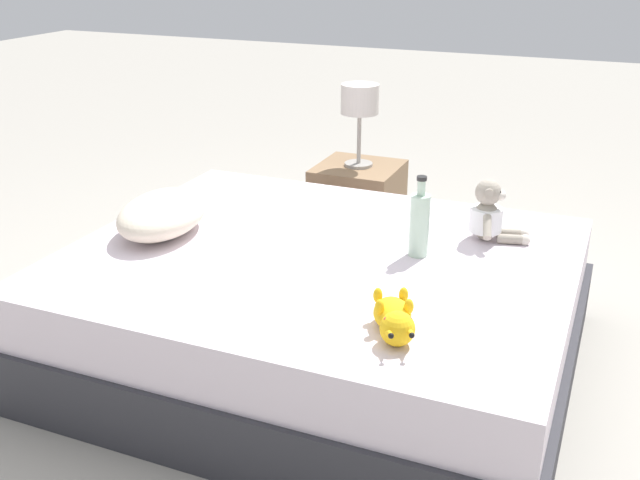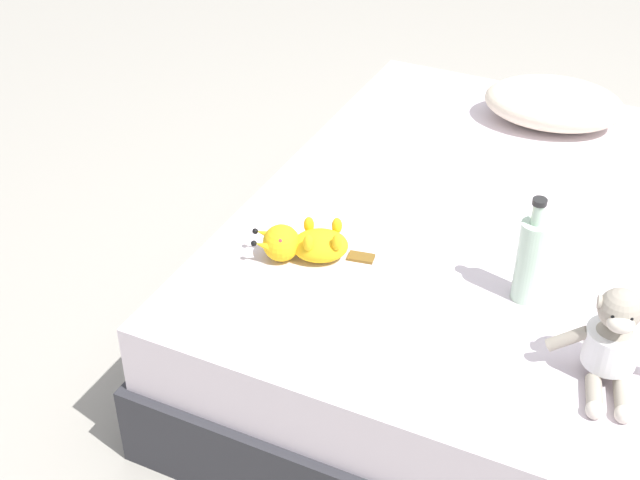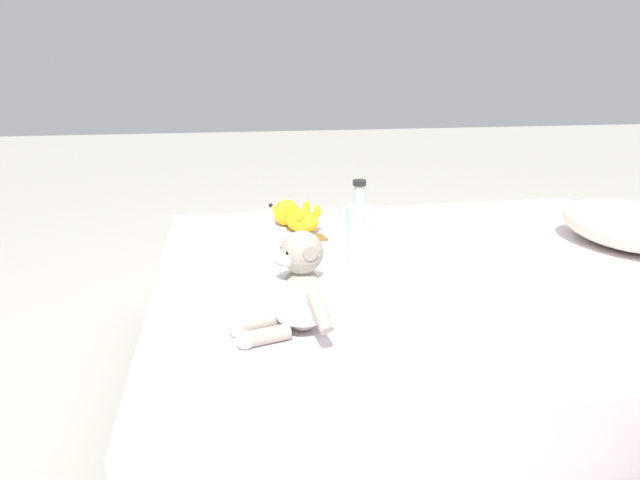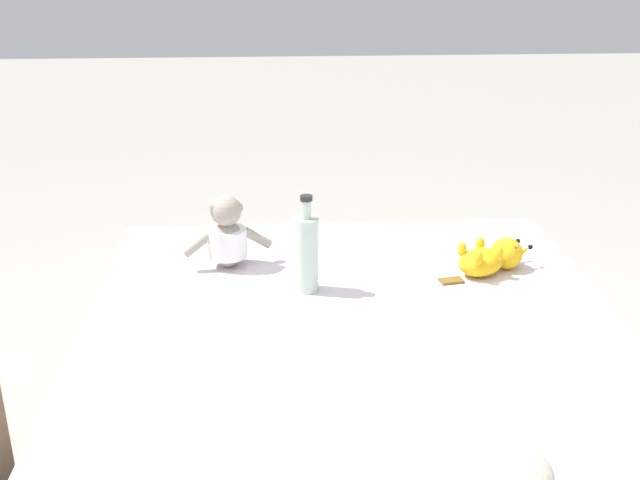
{
  "view_description": "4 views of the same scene",
  "coord_description": "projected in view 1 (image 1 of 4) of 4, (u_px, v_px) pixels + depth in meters",
  "views": [
    {
      "loc": [
        -2.26,
        -0.95,
        1.51
      ],
      "look_at": [
        0.0,
        0.0,
        0.49
      ],
      "focal_mm": 41.8,
      "sensor_mm": 36.0,
      "label": 1
    },
    {
      "loc": [
        0.43,
        -2.17,
        1.88
      ],
      "look_at": [
        -0.42,
        -0.4,
        0.5
      ],
      "focal_mm": 50.88,
      "sensor_mm": 36.0,
      "label": 2
    },
    {
      "loc": [
        1.47,
        -0.68,
        1.01
      ],
      "look_at": [
        0.04,
        -0.42,
        0.55
      ],
      "focal_mm": 30.32,
      "sensor_mm": 36.0,
      "label": 3
    },
    {
      "loc": [
        0.21,
        1.69,
        1.42
      ],
      "look_at": [
        0.08,
        -0.41,
        0.57
      ],
      "focal_mm": 42.58,
      "sensor_mm": 36.0,
      "label": 4
    }
  ],
  "objects": [
    {
      "name": "plush_monkey",
      "position": [
        489.0,
        215.0,
        2.76
      ],
      "size": [
        0.29,
        0.24,
        0.24
      ],
      "color": "#9E9384",
      "rests_on": "bed"
    },
    {
      "name": "pillow",
      "position": [
        162.0,
        214.0,
        2.83
      ],
      "size": [
        0.5,
        0.37,
        0.15
      ],
      "color": "beige",
      "rests_on": "bed"
    },
    {
      "name": "ground_plane",
      "position": [
        320.0,
        359.0,
        2.85
      ],
      "size": [
        16.0,
        16.0,
        0.0
      ],
      "primitive_type": "plane",
      "color": "#9E998E"
    },
    {
      "name": "glass_bottle",
      "position": [
        419.0,
        223.0,
        2.61
      ],
      "size": [
        0.07,
        0.07,
        0.29
      ],
      "color": "#B2D1B7",
      "rests_on": "bed"
    },
    {
      "name": "plush_yellow_creature",
      "position": [
        394.0,
        319.0,
        2.12
      ],
      "size": [
        0.31,
        0.2,
        0.1
      ],
      "color": "yellow",
      "rests_on": "bed"
    },
    {
      "name": "bed",
      "position": [
        320.0,
        308.0,
        2.76
      ],
      "size": [
        1.51,
        1.82,
        0.44
      ],
      "color": "#2D2D33",
      "rests_on": "ground_plane"
    },
    {
      "name": "bedside_lamp",
      "position": [
        360.0,
        104.0,
        3.58
      ],
      "size": [
        0.18,
        0.18,
        0.4
      ],
      "color": "gray",
      "rests_on": "nightstand"
    },
    {
      "name": "nightstand",
      "position": [
        358.0,
        207.0,
        3.78
      ],
      "size": [
        0.4,
        0.4,
        0.44
      ],
      "color": "#846647",
      "rests_on": "ground_plane"
    }
  ]
}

